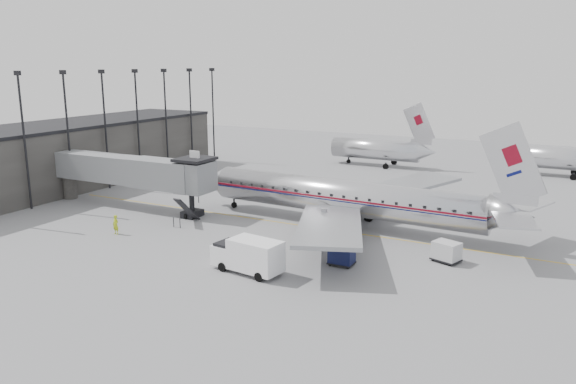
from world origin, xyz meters
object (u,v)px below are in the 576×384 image
service_van (248,255)px  ramp_worker (116,225)px  baggage_cart_white (446,251)px  airliner (349,198)px  baggage_cart_navy (342,255)px

service_van → ramp_worker: size_ratio=3.23×
baggage_cart_white → airliner: bearing=170.9°
baggage_cart_white → ramp_worker: bearing=-147.2°
baggage_cart_white → ramp_worker: 30.57m
baggage_cart_white → ramp_worker: size_ratio=1.38×
baggage_cart_navy → ramp_worker: 22.53m
airliner → baggage_cart_white: 12.82m
service_van → baggage_cart_navy: size_ratio=3.00×
airliner → baggage_cart_navy: 11.67m
service_van → airliner: bearing=89.8°
airliner → baggage_cart_navy: airliner is taller
baggage_cart_white → service_van: bearing=-124.4°
airliner → baggage_cart_navy: size_ratio=17.78×
airliner → service_van: airliner is taller
service_van → baggage_cart_navy: (5.93, 4.85, -0.60)m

